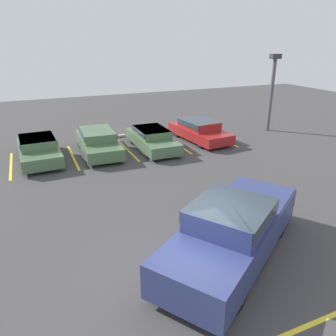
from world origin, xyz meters
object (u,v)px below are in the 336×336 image
object	(u,v)px
parked_sedan_b	(98,141)
parked_sedan_d	(199,130)
pickup_truck	(234,229)
wheel_stop_curb	(110,137)
parked_sedan_a	(38,148)
parked_sedan_c	(152,138)
light_post	(272,87)

from	to	relation	value
parked_sedan_b	parked_sedan_d	size ratio (longest dim) A/B	1.01
pickup_truck	wheel_stop_curb	world-z (taller)	pickup_truck
parked_sedan_a	parked_sedan_b	size ratio (longest dim) A/B	0.92
wheel_stop_curb	parked_sedan_c	bearing A→B (deg)	-59.64
pickup_truck	parked_sedan_c	distance (m)	10.18
parked_sedan_b	parked_sedan_a	bearing A→B (deg)	-86.99
parked_sedan_c	parked_sedan_d	bearing A→B (deg)	97.86
parked_sedan_a	light_post	xyz separation A→B (m)	(14.50, 0.17, 2.23)
parked_sedan_d	parked_sedan_c	bearing A→B (deg)	-88.33
parked_sedan_b	light_post	bearing A→B (deg)	92.75
wheel_stop_curb	parked_sedan_a	bearing A→B (deg)	-149.56
pickup_truck	wheel_stop_curb	distance (m)	13.03
parked_sedan_c	wheel_stop_curb	bearing A→B (deg)	-148.98
pickup_truck	parked_sedan_a	size ratio (longest dim) A/B	1.37
parked_sedan_c	light_post	size ratio (longest dim) A/B	0.93
parked_sedan_a	parked_sedan_c	world-z (taller)	parked_sedan_a
parked_sedan_a	parked_sedan_d	world-z (taller)	parked_sedan_d
parked_sedan_b	parked_sedan_d	distance (m)	6.13
parked_sedan_b	parked_sedan_c	bearing A→B (deg)	82.84
parked_sedan_a	light_post	bearing A→B (deg)	88.46
pickup_truck	parked_sedan_d	size ratio (longest dim) A/B	1.28
parked_sedan_b	parked_sedan_c	distance (m)	2.96
light_post	pickup_truck	bearing A→B (deg)	-133.03
pickup_truck	parked_sedan_b	bearing A→B (deg)	63.95
light_post	wheel_stop_curb	bearing A→B (deg)	167.28
parked_sedan_b	pickup_truck	bearing A→B (deg)	10.25
parked_sedan_b	parked_sedan_d	bearing A→B (deg)	91.45
parked_sedan_d	parked_sedan_a	bearing A→B (deg)	-95.70
pickup_truck	parked_sedan_c	bearing A→B (deg)	47.82
parked_sedan_b	light_post	distance (m)	11.69
parked_sedan_d	light_post	xyz separation A→B (m)	(5.35, 0.20, 2.22)
parked_sedan_a	parked_sedan_d	distance (m)	9.15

